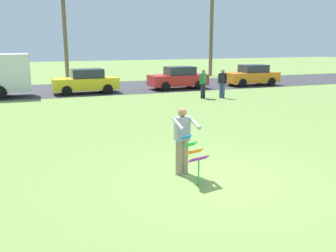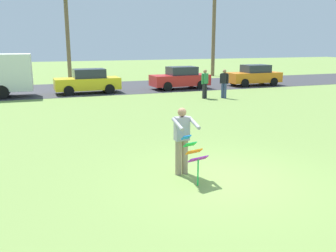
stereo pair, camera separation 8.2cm
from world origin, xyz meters
name	(u,v)px [view 1 (the left image)]	position (x,y,z in m)	size (l,w,h in m)	color
ground_plane	(224,179)	(0.00, 0.00, 0.00)	(120.00, 120.00, 0.00)	olive
road_strip	(94,88)	(0.00, 19.24, 0.01)	(120.00, 8.00, 0.01)	#38383D
person_kite_flyer	(182,138)	(-0.85, 0.66, 0.95)	(0.54, 0.66, 1.73)	gray
kite_held	(195,153)	(-0.82, 0.00, 0.76)	(0.53, 0.69, 1.13)	blue
parked_car_yellow	(86,82)	(-0.90, 16.84, 0.77)	(4.23, 1.88, 1.60)	yellow
parked_car_red	(178,78)	(5.70, 16.84, 0.77)	(4.26, 1.96, 1.60)	red
parked_car_orange	(252,75)	(11.91, 16.84, 0.77)	(4.20, 1.84, 1.60)	orange
person_walker_near	(203,83)	(5.36, 12.13, 0.93)	(0.54, 0.34, 1.73)	#26262B
person_walker_far	(222,83)	(6.49, 11.81, 0.93)	(0.39, 0.48, 1.73)	#384772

